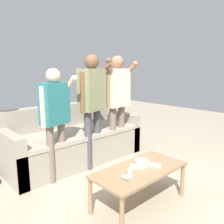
{
  "coord_description": "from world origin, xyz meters",
  "views": [
    {
      "loc": [
        -1.76,
        -1.58,
        1.46
      ],
      "look_at": [
        0.09,
        0.42,
        0.94
      ],
      "focal_mm": 36.91,
      "sensor_mm": 36.0,
      "label": 1
    }
  ],
  "objects_px": {
    "coffee_table": "(140,173)",
    "game_remote_nunchuk": "(126,177)",
    "game_remote_wand_near": "(130,173)",
    "game_remote_wand_spare": "(154,165)",
    "player_center": "(92,98)",
    "snack_bowl": "(142,163)",
    "game_remote_wand_far": "(137,166)",
    "player_right": "(117,95)",
    "player_left": "(55,112)",
    "couch": "(73,141)"
  },
  "relations": [
    {
      "from": "coffee_table",
      "to": "game_remote_nunchuk",
      "type": "xyz_separation_m",
      "value": [
        -0.28,
        -0.06,
        0.07
      ]
    },
    {
      "from": "game_remote_wand_near",
      "to": "game_remote_wand_spare",
      "type": "bearing_deg",
      "value": -8.03
    },
    {
      "from": "player_center",
      "to": "game_remote_wand_near",
      "type": "relative_size",
      "value": 12.38
    },
    {
      "from": "snack_bowl",
      "to": "game_remote_wand_near",
      "type": "height_order",
      "value": "snack_bowl"
    },
    {
      "from": "game_remote_wand_far",
      "to": "coffee_table",
      "type": "bearing_deg",
      "value": -88.46
    },
    {
      "from": "coffee_table",
      "to": "player_right",
      "type": "bearing_deg",
      "value": 56.3
    },
    {
      "from": "game_remote_nunchuk",
      "to": "game_remote_wand_near",
      "type": "height_order",
      "value": "game_remote_nunchuk"
    },
    {
      "from": "player_center",
      "to": "player_right",
      "type": "relative_size",
      "value": 1.0
    },
    {
      "from": "player_center",
      "to": "game_remote_wand_near",
      "type": "bearing_deg",
      "value": -110.15
    },
    {
      "from": "coffee_table",
      "to": "game_remote_wand_near",
      "type": "xyz_separation_m",
      "value": [
        -0.17,
        -0.01,
        0.07
      ]
    },
    {
      "from": "snack_bowl",
      "to": "player_left",
      "type": "bearing_deg",
      "value": 112.93
    },
    {
      "from": "coffee_table",
      "to": "game_remote_wand_far",
      "type": "xyz_separation_m",
      "value": [
        -0.0,
        0.04,
        0.07
      ]
    },
    {
      "from": "coffee_table",
      "to": "game_remote_wand_near",
      "type": "distance_m",
      "value": 0.18
    },
    {
      "from": "couch",
      "to": "coffee_table",
      "type": "height_order",
      "value": "couch"
    },
    {
      "from": "game_remote_wand_far",
      "to": "game_remote_wand_spare",
      "type": "bearing_deg",
      "value": -29.58
    },
    {
      "from": "coffee_table",
      "to": "game_remote_wand_near",
      "type": "height_order",
      "value": "game_remote_wand_near"
    },
    {
      "from": "player_center",
      "to": "game_remote_wand_far",
      "type": "distance_m",
      "value": 1.27
    },
    {
      "from": "game_remote_nunchuk",
      "to": "player_right",
      "type": "distance_m",
      "value": 1.69
    },
    {
      "from": "coffee_table",
      "to": "player_left",
      "type": "bearing_deg",
      "value": 108.1
    },
    {
      "from": "couch",
      "to": "game_remote_wand_far",
      "type": "distance_m",
      "value": 1.53
    },
    {
      "from": "player_right",
      "to": "game_remote_wand_far",
      "type": "relative_size",
      "value": 11.58
    },
    {
      "from": "game_remote_nunchuk",
      "to": "player_center",
      "type": "xyz_separation_m",
      "value": [
        0.53,
        1.18,
        0.6
      ]
    },
    {
      "from": "game_remote_nunchuk",
      "to": "game_remote_wand_far",
      "type": "xyz_separation_m",
      "value": [
        0.28,
        0.1,
        -0.01
      ]
    },
    {
      "from": "player_center",
      "to": "player_right",
      "type": "bearing_deg",
      "value": 0.94
    },
    {
      "from": "snack_bowl",
      "to": "game_remote_nunchuk",
      "type": "relative_size",
      "value": 1.77
    },
    {
      "from": "snack_bowl",
      "to": "couch",
      "type": "bearing_deg",
      "value": 86.62
    },
    {
      "from": "coffee_table",
      "to": "game_remote_wand_spare",
      "type": "height_order",
      "value": "game_remote_wand_spare"
    },
    {
      "from": "player_center",
      "to": "game_remote_nunchuk",
      "type": "bearing_deg",
      "value": -114.07
    },
    {
      "from": "snack_bowl",
      "to": "game_remote_wand_far",
      "type": "relative_size",
      "value": 1.1
    },
    {
      "from": "player_left",
      "to": "player_right",
      "type": "xyz_separation_m",
      "value": [
        1.11,
        0.02,
        0.12
      ]
    },
    {
      "from": "snack_bowl",
      "to": "game_remote_wand_far",
      "type": "height_order",
      "value": "snack_bowl"
    },
    {
      "from": "game_remote_wand_spare",
      "to": "snack_bowl",
      "type": "bearing_deg",
      "value": 127.44
    },
    {
      "from": "game_remote_nunchuk",
      "to": "snack_bowl",
      "type": "bearing_deg",
      "value": 16.53
    },
    {
      "from": "game_remote_nunchuk",
      "to": "game_remote_wand_far",
      "type": "distance_m",
      "value": 0.3
    },
    {
      "from": "player_right",
      "to": "game_remote_wand_spare",
      "type": "xyz_separation_m",
      "value": [
        -0.58,
        -1.18,
        -0.61
      ]
    },
    {
      "from": "couch",
      "to": "player_center",
      "type": "relative_size",
      "value": 1.3
    },
    {
      "from": "snack_bowl",
      "to": "game_remote_wand_spare",
      "type": "xyz_separation_m",
      "value": [
        0.08,
        -0.11,
        -0.01
      ]
    },
    {
      "from": "couch",
      "to": "player_left",
      "type": "bearing_deg",
      "value": -140.48
    },
    {
      "from": "coffee_table",
      "to": "snack_bowl",
      "type": "relative_size",
      "value": 6.72
    },
    {
      "from": "player_left",
      "to": "snack_bowl",
      "type": "bearing_deg",
      "value": -67.07
    },
    {
      "from": "coffee_table",
      "to": "game_remote_wand_spare",
      "type": "bearing_deg",
      "value": -19.2
    },
    {
      "from": "player_left",
      "to": "player_center",
      "type": "bearing_deg",
      "value": 1.23
    },
    {
      "from": "game_remote_wand_near",
      "to": "game_remote_wand_far",
      "type": "xyz_separation_m",
      "value": [
        0.17,
        0.05,
        -0.0
      ]
    },
    {
      "from": "game_remote_wand_far",
      "to": "game_remote_wand_spare",
      "type": "xyz_separation_m",
      "value": [
        0.17,
        -0.1,
        0.0
      ]
    },
    {
      "from": "game_remote_wand_spare",
      "to": "game_remote_wand_far",
      "type": "bearing_deg",
      "value": 150.42
    },
    {
      "from": "player_right",
      "to": "game_remote_wand_near",
      "type": "height_order",
      "value": "player_right"
    },
    {
      "from": "player_left",
      "to": "player_center",
      "type": "xyz_separation_m",
      "value": [
        0.61,
        0.01,
        0.12
      ]
    },
    {
      "from": "game_remote_nunchuk",
      "to": "player_right",
      "type": "bearing_deg",
      "value": 49.0
    },
    {
      "from": "player_center",
      "to": "player_right",
      "type": "height_order",
      "value": "same"
    },
    {
      "from": "couch",
      "to": "coffee_table",
      "type": "distance_m",
      "value": 1.56
    }
  ]
}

